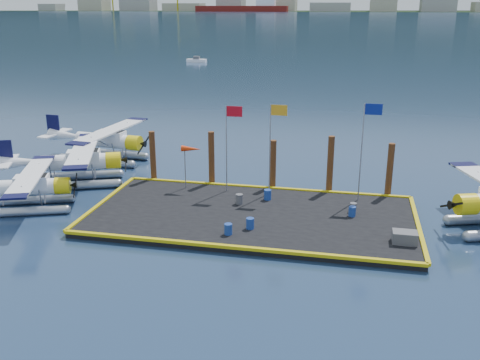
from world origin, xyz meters
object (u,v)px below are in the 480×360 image
object	(u,v)px
piling_3	(330,166)
flagpole_red	(229,135)
piling_0	(153,158)
piling_2	(273,166)
crate	(405,237)
piling_4	(390,172)
flagpole_yellow	(273,136)
drum_3	(228,229)
drum_4	(353,207)
piling_1	(212,160)
seaplane_b	(79,164)
windsock	(191,150)
seaplane_c	(107,143)
flagpole_blue	(366,138)
drum_0	(239,199)
drum_2	(352,211)
drum_1	(250,223)
drum_5	(268,195)
seaplane_a	(27,190)

from	to	relation	value
piling_3	flagpole_red	bearing A→B (deg)	-166.75
piling_0	piling_2	world-z (taller)	piling_0
crate	flagpole_red	bearing A→B (deg)	150.74
piling_0	piling_4	distance (m)	17.00
flagpole_yellow	drum_3	bearing A→B (deg)	-101.08
drum_4	flagpole_red	size ratio (longest dim) A/B	0.10
piling_1	piling_4	world-z (taller)	piling_1
drum_3	piling_2	bearing A→B (deg)	82.18
seaplane_b	windsock	bearing A→B (deg)	67.07
drum_3	piling_1	world-z (taller)	piling_1
seaplane_b	piling_1	bearing A→B (deg)	76.52
seaplane_b	seaplane_c	bearing A→B (deg)	164.83
seaplane_c	piling_4	xyz separation A→B (m)	(23.00, -4.85, 0.38)
piling_3	drum_4	bearing A→B (deg)	-65.98
piling_4	piling_1	bearing A→B (deg)	180.00
piling_4	flagpole_blue	bearing A→B (deg)	-138.42
drum_4	flagpole_blue	size ratio (longest dim) A/B	0.09
drum_3	crate	distance (m)	9.75
drum_0	piling_1	xyz separation A→B (m)	(-2.89, 3.93, 1.37)
seaplane_b	drum_2	distance (m)	20.26
drum_1	crate	size ratio (longest dim) A/B	0.49
drum_5	piling_0	size ratio (longest dim) A/B	0.17
drum_5	flagpole_blue	distance (m)	7.37
flagpole_yellow	piling_1	bearing A→B (deg)	161.21
drum_2	piling_2	bearing A→B (deg)	140.97
piling_4	drum_0	bearing A→B (deg)	-157.76
drum_2	flagpole_red	bearing A→B (deg)	160.59
seaplane_b	piling_1	size ratio (longest dim) A/B	2.37
seaplane_c	crate	distance (m)	26.76
drum_3	piling_0	xyz separation A→B (m)	(-7.79, 8.81, 1.28)
seaplane_b	crate	distance (m)	23.78
piling_1	piling_2	world-z (taller)	piling_1
flagpole_red	drum_3	bearing A→B (deg)	-77.63
drum_5	piling_2	xyz separation A→B (m)	(-0.07, 2.74, 1.16)
seaplane_b	drum_1	world-z (taller)	seaplane_b
crate	windsock	distance (m)	15.59
drum_0	piling_0	distance (m)	8.46
seaplane_c	flagpole_red	world-z (taller)	flagpole_red
drum_2	flagpole_blue	bearing A→B (deg)	79.43
seaplane_a	drum_2	distance (m)	20.90
drum_1	piling_4	size ratio (longest dim) A/B	0.16
seaplane_c	seaplane_a	bearing A→B (deg)	5.42
flagpole_red	piling_4	xyz separation A→B (m)	(10.79, 1.60, -2.40)
flagpole_blue	piling_4	distance (m)	3.61
flagpole_blue	piling_4	world-z (taller)	flagpole_blue
windsock	piling_4	xyz separation A→B (m)	(13.53, 1.60, -1.23)
seaplane_a	drum_5	distance (m)	15.75
drum_3	piling_2	world-z (taller)	piling_2
drum_3	drum_4	distance (m)	8.53
windsock	drum_3	bearing A→B (deg)	-59.11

